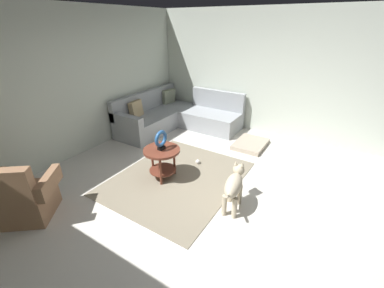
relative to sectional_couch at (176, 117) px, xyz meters
name	(u,v)px	position (x,y,z in m)	size (l,w,h in m)	color
ground_plane	(210,199)	(-1.99, -2.02, -0.34)	(6.00, 6.00, 0.10)	silver
wall_back	(72,85)	(-1.99, 0.92, 1.06)	(6.00, 0.12, 2.70)	silver
wall_right	(276,75)	(0.95, -2.02, 1.06)	(0.12, 6.00, 2.70)	silver
area_rug	(178,178)	(-1.84, -1.32, -0.28)	(2.30, 1.90, 0.01)	gray
sectional_couch	(176,117)	(0.00, 0.00, 0.00)	(2.20, 2.25, 0.88)	#9EA3A8
armchair	(23,198)	(-3.67, -0.16, 0.03)	(0.97, 1.00, 0.88)	#936B4C
side_table	(162,156)	(-1.94, -1.09, 0.13)	(0.60, 0.60, 0.54)	brown
torus_sculpture	(161,140)	(-1.94, -1.09, 0.42)	(0.28, 0.08, 0.33)	black
dog_bed_mat	(250,144)	(-0.01, -1.94, -0.24)	(0.80, 0.60, 0.09)	#B2A38E
dog	(234,185)	(-2.01, -2.40, 0.09)	(0.84, 0.31, 0.63)	beige
dog_toy_ball	(198,162)	(-1.25, -1.37, -0.24)	(0.09, 0.09, 0.09)	silver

